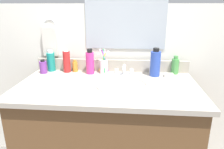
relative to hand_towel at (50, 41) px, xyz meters
The scene contains 18 objects.
vanity_cabinet 0.86m from the hand_towel, 34.16° to the right, with size 1.12×0.58×0.77m, color brown.
countertop 0.63m from the hand_towel, 34.16° to the right, with size 1.16×0.63×0.03m, color #B2A899.
backsplash 0.51m from the hand_towel, ahead, with size 1.16×0.02×0.09m, color #B2A899.
back_wall 0.61m from the hand_towel, ahead, with size 2.26×0.04×1.30m, color white.
mirror_panel 0.63m from the hand_towel, ahead, with size 0.60×0.01×0.56m, color #B2BCC6.
towel_ring 0.12m from the hand_towel, 90.00° to the left, with size 0.10×0.10×0.01m, color silver.
hand_towel is the anchor object (origin of this frame).
sink_basin 0.71m from the hand_towel, 28.97° to the right, with size 0.34×0.34×0.11m.
faucet 0.63m from the hand_towel, 12.39° to the right, with size 0.16×0.10×0.08m.
bottle_soap_pink 0.37m from the hand_towel, 16.95° to the right, with size 0.06×0.06×0.19m.
bottle_mouthwash_teal 0.16m from the hand_towel, 75.60° to the right, with size 0.06×0.06×0.16m.
bottle_toner_green 0.97m from the hand_towel, ahead, with size 0.05×0.05×0.14m.
bottle_oil_amber 0.28m from the hand_towel, 16.53° to the right, with size 0.04×0.04×0.09m.
bottle_shampoo_blue 0.82m from the hand_towel, ahead, with size 0.07×0.07×0.20m.
bottle_cream_purple 0.21m from the hand_towel, 100.54° to the right, with size 0.05×0.05×0.10m.
bottle_spray_red 0.21m from the hand_towel, 28.42° to the right, with size 0.05×0.05×0.19m.
cup_white_ceramic 0.46m from the hand_towel, 10.78° to the right, with size 0.09×0.08×0.19m.
soap_bar 0.93m from the hand_towel, ahead, with size 0.06×0.04×0.02m, color white.
Camera 1 is at (0.14, -1.26, 1.28)m, focal length 33.90 mm.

